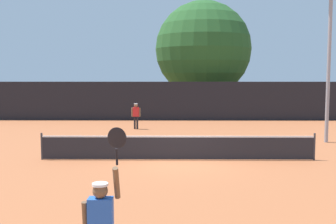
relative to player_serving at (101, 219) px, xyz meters
The scene contains 9 objects.
ground_plane 9.94m from the player_serving, 82.27° to the left, with size 120.00×120.00×0.00m, color #9E5633.
tennis_net 9.89m from the player_serving, 82.27° to the left, with size 10.90×0.08×1.07m.
perimeter_fence 24.31m from the player_serving, 86.87° to the left, with size 35.87×0.12×2.89m, color black.
player_serving is the anchor object (origin of this frame).
player_receiving 19.13m from the player_serving, 93.43° to the left, with size 0.57×0.24×1.60m.
tennis_ball 10.87m from the player_serving, 80.91° to the left, with size 0.07×0.07×0.07m, color #CCE033.
light_pole 16.98m from the player_serving, 57.89° to the left, with size 1.18×0.28×7.53m.
large_tree 30.12m from the player_serving, 82.60° to the left, with size 8.30×8.30×9.80m.
parked_car_near 32.67m from the player_serving, 75.58° to the left, with size 2.05×4.27×1.69m.
Camera 1 is at (-0.24, -15.89, 3.33)m, focal length 43.35 mm.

